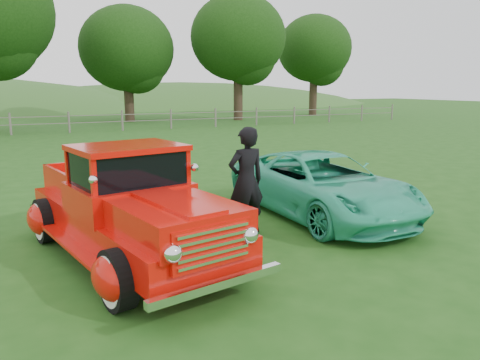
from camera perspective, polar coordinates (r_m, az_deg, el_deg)
name	(u,v)px	position (r m, az deg, el deg)	size (l,w,h in m)	color
ground	(227,261)	(7.27, -1.61, -9.82)	(140.00, 140.00, 0.00)	#1C4A13
distant_hills	(6,144)	(66.06, -26.67, 3.98)	(116.00, 60.00, 18.00)	#2A5820
fence_line	(69,122)	(28.40, -20.13, 6.64)	(48.00, 0.12, 1.20)	#676057
tree_near_east	(127,49)	(36.13, -13.64, 15.27)	(6.80, 6.80, 8.33)	black
tree_mid_east	(238,38)	(36.91, -0.23, 16.94)	(7.20, 7.20, 9.44)	black
tree_far_east	(314,49)	(43.96, 9.07, 15.50)	(6.60, 6.60, 8.86)	black
red_pickup	(128,209)	(7.34, -13.47, -3.40)	(2.94, 5.23, 1.78)	black
teal_sedan	(322,185)	(9.68, 9.94, -0.60)	(2.14, 4.64, 1.29)	#2EBB90
man	(246,181)	(8.35, 0.76, -0.08)	(0.71, 0.46, 1.93)	black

